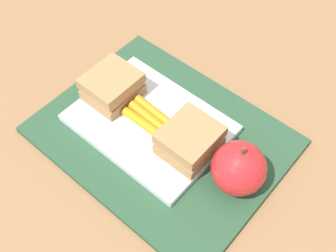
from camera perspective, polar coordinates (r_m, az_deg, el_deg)
The scene contains 7 objects.
ground_plane at distance 0.65m, azimuth -0.84°, elevation -1.60°, with size 2.40×2.40×0.00m, color olive.
lunchbag_mat at distance 0.64m, azimuth -0.84°, elevation -1.35°, with size 0.36×0.28×0.01m, color #284C33.
food_tray at distance 0.65m, azimuth -2.52°, elevation 0.40°, with size 0.23×0.17×0.01m, color white.
sandwich_half_left at distance 0.66m, azimuth -7.65°, elevation 5.39°, with size 0.07×0.08×0.04m.
sandwich_half_right at distance 0.59m, azimuth 2.97°, elevation -1.95°, with size 0.07×0.08×0.04m.
carrot_sticks_bundle at distance 0.64m, azimuth -2.62°, elevation 1.14°, with size 0.08×0.04×0.02m.
apple at distance 0.57m, azimuth 9.64°, elevation -5.73°, with size 0.08×0.08×0.09m.
Camera 1 is at (0.25, -0.27, 0.53)m, focal length 44.55 mm.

